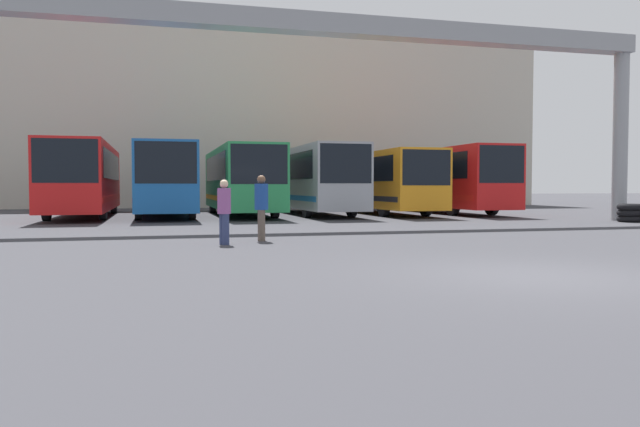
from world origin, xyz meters
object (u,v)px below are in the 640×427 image
(bus_slot_1, at_px, (164,177))
(bus_slot_4, at_px, (382,179))
(bus_slot_3, at_px, (312,177))
(bus_slot_2, at_px, (241,178))
(pedestrian_near_center, at_px, (261,206))
(bus_slot_5, at_px, (442,177))
(tire_stack, at_px, (631,213))
(pedestrian_far_center, at_px, (224,210))
(bus_slot_0, at_px, (84,176))

(bus_slot_1, distance_m, bus_slot_4, 10.92)
(bus_slot_1, bearing_deg, bus_slot_3, 1.90)
(bus_slot_2, bearing_deg, pedestrian_near_center, -95.46)
(bus_slot_3, height_order, bus_slot_5, bus_slot_5)
(bus_slot_2, xyz_separation_m, bus_slot_3, (3.64, 0.07, 0.05))
(tire_stack, bearing_deg, bus_slot_2, 145.74)
(bus_slot_2, relative_size, pedestrian_far_center, 7.21)
(bus_slot_5, xyz_separation_m, pedestrian_near_center, (-12.30, -14.84, -1.02))
(bus_slot_4, relative_size, pedestrian_near_center, 6.38)
(pedestrian_far_center, bearing_deg, bus_slot_1, -16.72)
(bus_slot_1, bearing_deg, tire_stack, -28.06)
(bus_slot_2, xyz_separation_m, pedestrian_near_center, (-1.39, -14.51, -0.94))
(bus_slot_0, xyz_separation_m, bus_slot_5, (18.19, -0.09, 0.03))
(bus_slot_0, height_order, pedestrian_near_center, bus_slot_0)
(bus_slot_0, height_order, bus_slot_4, bus_slot_0)
(pedestrian_far_center, distance_m, tire_stack, 17.62)
(bus_slot_2, distance_m, bus_slot_5, 10.92)
(bus_slot_1, xyz_separation_m, pedestrian_near_center, (2.25, -14.33, -0.97))
(bus_slot_3, relative_size, bus_slot_4, 1.06)
(pedestrian_near_center, relative_size, tire_stack, 1.64)
(bus_slot_5, relative_size, pedestrian_near_center, 7.07)
(pedestrian_near_center, distance_m, tire_stack, 16.38)
(bus_slot_3, height_order, bus_slot_4, bus_slot_3)
(bus_slot_0, height_order, pedestrian_far_center, bus_slot_0)
(bus_slot_1, height_order, tire_stack, bus_slot_1)
(bus_slot_4, bearing_deg, bus_slot_3, 174.91)
(bus_slot_3, bearing_deg, bus_slot_2, -178.97)
(bus_slot_0, distance_m, bus_slot_2, 7.29)
(bus_slot_0, bearing_deg, bus_slot_1, -9.31)
(bus_slot_2, xyz_separation_m, pedestrian_far_center, (-2.43, -15.31, -1.01))
(pedestrian_far_center, bearing_deg, pedestrian_near_center, -73.77)
(bus_slot_4, relative_size, tire_stack, 10.48)
(bus_slot_3, bearing_deg, bus_slot_5, 2.12)
(bus_slot_0, distance_m, bus_slot_1, 3.69)
(bus_slot_0, relative_size, bus_slot_3, 1.06)
(tire_stack, bearing_deg, bus_slot_4, 126.47)
(bus_slot_5, xyz_separation_m, tire_stack, (3.36, -10.06, -1.57))
(bus_slot_1, height_order, bus_slot_3, bus_slot_3)
(bus_slot_0, distance_m, bus_slot_5, 18.19)
(bus_slot_0, xyz_separation_m, bus_slot_1, (3.64, -0.60, -0.03))
(bus_slot_2, distance_m, tire_stack, 17.34)
(tire_stack, bearing_deg, bus_slot_1, 151.94)
(bus_slot_3, distance_m, bus_slot_5, 7.28)
(bus_slot_0, height_order, bus_slot_2, bus_slot_0)
(bus_slot_0, xyz_separation_m, bus_slot_4, (14.55, -0.68, -0.11))
(bus_slot_0, bearing_deg, bus_slot_4, -2.67)
(bus_slot_3, xyz_separation_m, tire_stack, (10.64, -9.79, -1.54))
(bus_slot_0, bearing_deg, bus_slot_3, -1.87)
(bus_slot_4, xyz_separation_m, pedestrian_far_center, (-9.71, -15.05, -0.95))
(bus_slot_4, height_order, tire_stack, bus_slot_4)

